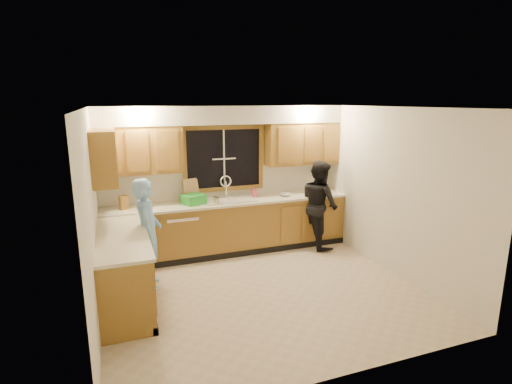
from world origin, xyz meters
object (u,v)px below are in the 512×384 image
at_px(knife_block, 124,203).
at_px(sink, 229,204).
at_px(stove, 126,289).
at_px(man, 148,233).
at_px(dishwasher, 181,235).
at_px(woman, 319,204).
at_px(soap_bottle, 254,192).
at_px(bowl, 286,195).
at_px(dish_crate, 193,199).

bearing_deg(knife_block, sink, -21.84).
distance_m(stove, man, 1.06).
height_order(sink, dishwasher, sink).
xyz_separation_m(woman, soap_bottle, (-1.08, 0.41, 0.22)).
bearing_deg(woman, stove, 109.79).
relative_size(sink, soap_bottle, 4.84).
xyz_separation_m(sink, soap_bottle, (0.50, 0.11, 0.14)).
height_order(dishwasher, bowl, bowl).
distance_m(dishwasher, soap_bottle, 1.48).
xyz_separation_m(man, dish_crate, (0.83, 0.88, 0.22)).
bearing_deg(knife_block, bowl, -22.49).
bearing_deg(stove, soap_bottle, 40.06).
distance_m(man, soap_bottle, 2.19).
xyz_separation_m(dishwasher, stove, (-0.95, -1.81, 0.04)).
bearing_deg(man, dish_crate, -37.45).
relative_size(dishwasher, dish_crate, 2.46).
bearing_deg(soap_bottle, woman, -20.63).
bearing_deg(stove, knife_block, 87.15).
bearing_deg(dishwasher, soap_bottle, 5.10).
relative_size(stove, bowl, 4.55).
height_order(dish_crate, bowl, dish_crate).
relative_size(woman, dish_crate, 4.71).
bearing_deg(bowl, dishwasher, 179.17).
relative_size(stove, woman, 0.57).
bearing_deg(man, stove, 164.92).
distance_m(sink, dishwasher, 0.96).
xyz_separation_m(knife_block, soap_bottle, (2.20, 0.09, -0.02)).
xyz_separation_m(dishwasher, bowl, (1.89, -0.03, 0.53)).
xyz_separation_m(stove, bowl, (2.84, 1.78, 0.49)).
relative_size(knife_block, soap_bottle, 1.23).
bearing_deg(stove, man, 69.11).
bearing_deg(man, dishwasher, -28.35).
xyz_separation_m(stove, woman, (3.38, 1.52, 0.33)).
height_order(knife_block, bowl, knife_block).
xyz_separation_m(soap_bottle, bowl, (0.54, -0.15, -0.06)).
height_order(stove, man, man).
distance_m(woman, dish_crate, 2.23).
bearing_deg(stove, sink, 45.39).
bearing_deg(sink, woman, -10.85).
relative_size(knife_block, dish_crate, 0.65).
height_order(stove, dish_crate, dish_crate).
xyz_separation_m(man, woman, (3.02, 0.58, 0.00)).
relative_size(stove, dish_crate, 2.70).
height_order(sink, woman, woman).
height_order(woman, soap_bottle, woman).
height_order(dishwasher, knife_block, knife_block).
bearing_deg(sink, soap_bottle, 12.01).
bearing_deg(knife_block, woman, -26.81).
distance_m(woman, bowl, 0.62).
height_order(sink, stove, sink).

